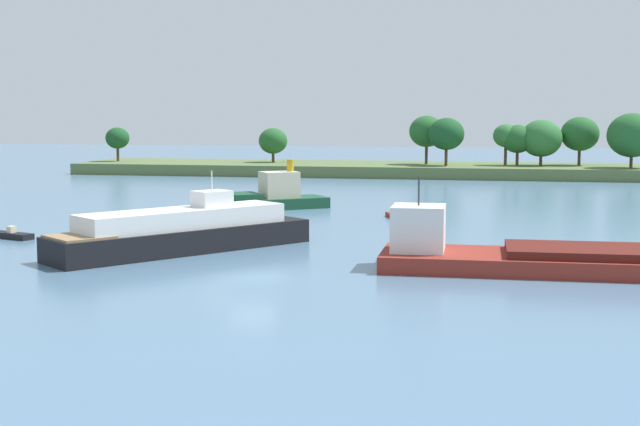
{
  "coord_description": "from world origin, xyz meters",
  "views": [
    {
      "loc": [
        13.54,
        -48.54,
        9.45
      ],
      "look_at": [
        -0.52,
        22.51,
        1.2
      ],
      "focal_mm": 49.3,
      "sensor_mm": 36.0,
      "label": 1
    }
  ],
  "objects_px": {
    "fishing_skiff": "(399,216)",
    "tugboat": "(275,196)",
    "small_motorboat": "(8,235)",
    "white_riverboat": "(183,231)"
  },
  "relations": [
    {
      "from": "white_riverboat",
      "to": "tugboat",
      "type": "height_order",
      "value": "white_riverboat"
    },
    {
      "from": "fishing_skiff",
      "to": "tugboat",
      "type": "xyz_separation_m",
      "value": [
        -13.01,
        6.01,
        1.0
      ]
    },
    {
      "from": "fishing_skiff",
      "to": "small_motorboat",
      "type": "bearing_deg",
      "value": -146.83
    },
    {
      "from": "small_motorboat",
      "to": "white_riverboat",
      "type": "bearing_deg",
      "value": -13.2
    },
    {
      "from": "white_riverboat",
      "to": "fishing_skiff",
      "type": "bearing_deg",
      "value": 60.15
    },
    {
      "from": "tugboat",
      "to": "small_motorboat",
      "type": "bearing_deg",
      "value": -121.44
    },
    {
      "from": "small_motorboat",
      "to": "white_riverboat",
      "type": "distance_m",
      "value": 15.76
    },
    {
      "from": "fishing_skiff",
      "to": "white_riverboat",
      "type": "height_order",
      "value": "white_riverboat"
    },
    {
      "from": "tugboat",
      "to": "white_riverboat",
      "type": "bearing_deg",
      "value": -88.91
    },
    {
      "from": "small_motorboat",
      "to": "tugboat",
      "type": "relative_size",
      "value": 0.45
    }
  ]
}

